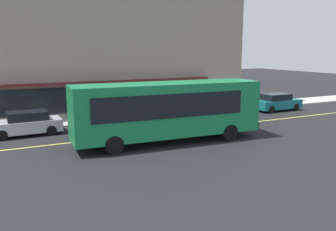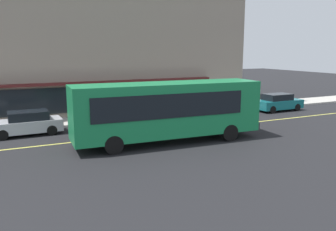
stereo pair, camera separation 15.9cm
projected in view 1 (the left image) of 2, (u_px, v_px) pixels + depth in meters
The scene contains 8 objects.
ground at pixel (159, 133), 22.71m from camera, with size 120.00×120.00×0.00m, color black.
sidewalk at pixel (129, 117), 27.81m from camera, with size 80.00×3.09×0.15m, color #B2ADA3.
lane_centre_stripe at pixel (159, 133), 22.71m from camera, with size 36.00×0.16×0.01m, color #D8D14C.
storefront_building at pixel (84, 26), 32.08m from camera, with size 27.75×11.98×15.00m.
bus at pixel (169, 109), 20.04m from camera, with size 11.23×3.03×3.50m.
car_teal at pixel (277, 102), 30.89m from camera, with size 4.31×1.88×1.52m.
car_silver at pixel (26, 124), 21.97m from camera, with size 4.35×1.96×1.52m.
pedestrian_by_curb at pixel (158, 100), 29.70m from camera, with size 0.34×0.34×1.55m.
Camera 1 is at (-9.11, -20.14, 5.35)m, focal length 37.05 mm.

